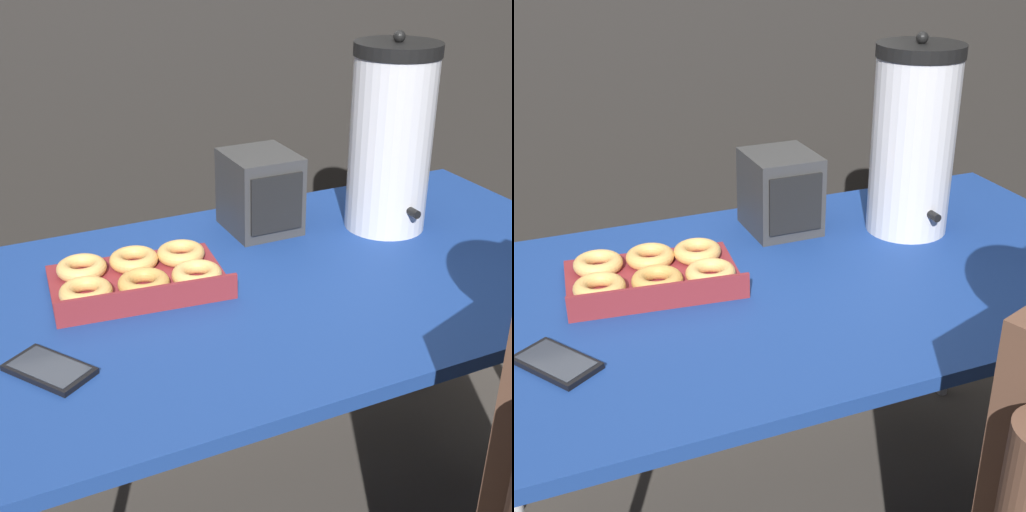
# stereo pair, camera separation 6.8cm
# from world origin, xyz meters

# --- Properties ---
(folding_table) EXTENTS (1.40, 0.80, 0.73)m
(folding_table) POSITION_xyz_m (0.00, 0.00, 0.68)
(folding_table) COLOR navy
(folding_table) RESTS_ON ground
(donut_box) EXTENTS (0.36, 0.27, 0.05)m
(donut_box) POSITION_xyz_m (-0.31, 0.09, 0.75)
(donut_box) COLOR maroon
(donut_box) RESTS_ON folding_table
(coffee_urn) EXTENTS (0.19, 0.22, 0.45)m
(coffee_urn) POSITION_xyz_m (0.31, 0.13, 0.94)
(coffee_urn) COLOR silver
(coffee_urn) RESTS_ON folding_table
(cell_phone) EXTENTS (0.14, 0.16, 0.01)m
(cell_phone) POSITION_xyz_m (-0.53, -0.13, 0.73)
(cell_phone) COLOR black
(cell_phone) RESTS_ON folding_table
(space_heater) EXTENTS (0.15, 0.17, 0.18)m
(space_heater) POSITION_xyz_m (0.03, 0.24, 0.82)
(space_heater) COLOR #333333
(space_heater) RESTS_ON folding_table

